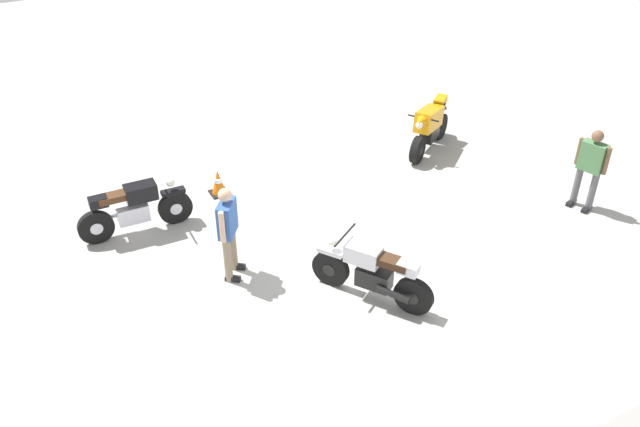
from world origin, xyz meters
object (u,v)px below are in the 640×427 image
Objects in this scene: traffic_cone at (218,182)px; motorcycle_silver_cruiser at (372,272)px; person_in_blue_shirt at (228,227)px; motorcycle_orange_sportbike at (429,126)px; person_in_green_shirt at (590,165)px; motorcycle_black_cruiser at (134,208)px.

motorcycle_silver_cruiser is at bearing 103.80° from traffic_cone.
person_in_blue_shirt is (1.75, -1.62, 0.44)m from motorcycle_silver_cruiser.
traffic_cone is at bearing -38.75° from motorcycle_orange_sportbike.
motorcycle_silver_cruiser is at bearing -6.22° from person_in_blue_shirt.
person_in_green_shirt is at bearing 76.47° from motorcycle_orange_sportbike.
motorcycle_orange_sportbike reaches higher than motorcycle_black_cruiser.
motorcycle_black_cruiser reaches higher than traffic_cone.
person_in_blue_shirt is at bearing -12.77° from motorcycle_orange_sportbike.
person_in_blue_shirt is (6.81, -1.20, 0.03)m from person_in_green_shirt.
motorcycle_black_cruiser is at bearing 4.67° from motorcycle_silver_cruiser.
person_in_green_shirt is 3.10× the size of traffic_cone.
motorcycle_orange_sportbike is at bearing 2.72° from motorcycle_black_cruiser.
person_in_green_shirt is (-5.06, -0.41, 0.41)m from motorcycle_silver_cruiser.
person_in_green_shirt is 7.19m from traffic_cone.
motorcycle_silver_cruiser and motorcycle_black_cruiser have the same top height.
motorcycle_orange_sportbike reaches higher than traffic_cone.
traffic_cone is at bearing -47.44° from person_in_green_shirt.
motorcycle_orange_sportbike is at bearing 57.64° from person_in_blue_shirt.
motorcycle_orange_sportbike is at bearing -85.28° from person_in_green_shirt.
person_in_green_shirt is (-7.89, 3.19, 0.41)m from motorcycle_black_cruiser.
person_in_green_shirt is 6.91m from person_in_blue_shirt.
person_in_blue_shirt is 2.75m from traffic_cone.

